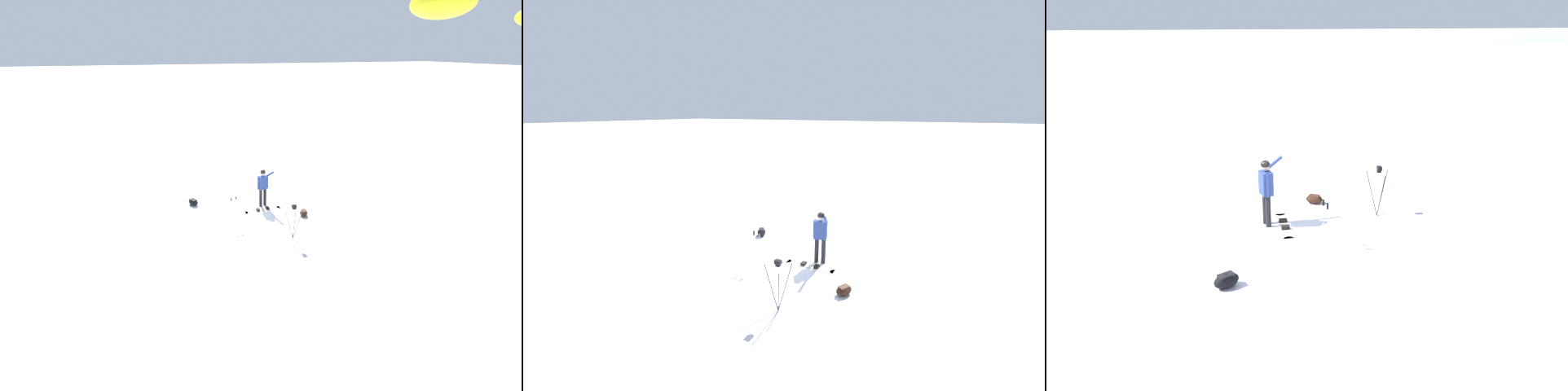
{
  "view_description": "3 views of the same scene",
  "coord_description": "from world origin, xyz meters",
  "views": [
    {
      "loc": [
        -12.04,
        3.34,
        6.34
      ],
      "look_at": [
        -0.85,
        -0.3,
        1.0
      ],
      "focal_mm": 22.24,
      "sensor_mm": 36.0,
      "label": 1
    },
    {
      "loc": [
        -8.67,
        -4.52,
        4.72
      ],
      "look_at": [
        -2.69,
        -1.06,
        2.92
      ],
      "focal_mm": 22.36,
      "sensor_mm": 36.0,
      "label": 2
    },
    {
      "loc": [
        0.93,
        10.93,
        5.06
      ],
      "look_at": [
        -0.76,
        -0.26,
        0.91
      ],
      "focal_mm": 34.56,
      "sensor_mm": 36.0,
      "label": 3
    }
  ],
  "objects": [
    {
      "name": "gear_bag_large",
      "position": [
        1.2,
        2.2,
        0.15
      ],
      "size": [
        0.62,
        0.55,
        0.29
      ],
      "color": "black",
      "rests_on": "ground_plane"
    },
    {
      "name": "snowboard",
      "position": [
        -0.23,
        -0.59,
        0.02
      ],
      "size": [
        0.33,
        1.85,
        0.1
      ],
      "color": "beige",
      "rests_on": "ground_plane"
    },
    {
      "name": "ski_poles",
      "position": [
        -1.0,
        0.86,
        0.77
      ],
      "size": [
        0.34,
        0.34,
        1.15
      ],
      "color": "gray",
      "rests_on": "ground_plane"
    },
    {
      "name": "snowboarder",
      "position": [
        0.18,
        -0.73,
        1.04
      ],
      "size": [
        0.64,
        0.59,
        1.73
      ],
      "color": "black",
      "rests_on": "ground_plane"
    },
    {
      "name": "gear_bag_small",
      "position": [
        -1.23,
        -2.05,
        0.13
      ],
      "size": [
        0.57,
        0.5,
        0.25
      ],
      "color": "black",
      "rests_on": "ground_plane"
    },
    {
      "name": "ground_plane",
      "position": [
        0.0,
        0.0,
        0.0
      ],
      "size": [
        300.0,
        300.0,
        0.0
      ],
      "primitive_type": "plane",
      "color": "white"
    },
    {
      "name": "camera_tripod",
      "position": [
        -2.73,
        -0.93,
        0.97
      ],
      "size": [
        0.59,
        0.6,
        1.36
      ],
      "color": "#262628",
      "rests_on": "ground_plane"
    }
  ]
}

